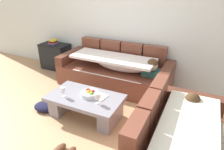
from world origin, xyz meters
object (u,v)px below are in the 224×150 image
at_px(wine_glass_near_left, 63,90).
at_px(crumpled_garment, 46,106).
at_px(book_stack_on_cabinet, 53,42).
at_px(open_magazine, 98,96).
at_px(side_cabinet, 56,56).
at_px(fruit_bowl, 90,93).
at_px(couch_near_window, 176,144).
at_px(wine_glass_near_right, 97,97).
at_px(couch_along_wall, 116,72).
at_px(coffee_table, 85,104).

xyz_separation_m(wine_glass_near_left, crumpled_garment, (-0.44, 0.01, -0.44)).
bearing_deg(book_stack_on_cabinet, open_magazine, -33.81).
height_order(wine_glass_near_left, side_cabinet, side_cabinet).
bearing_deg(open_magazine, crumpled_garment, -159.05).
height_order(fruit_bowl, crumpled_garment, fruit_bowl).
distance_m(couch_near_window, side_cabinet, 3.76).
bearing_deg(wine_glass_near_right, crumpled_garment, -177.47).
relative_size(couch_along_wall, wine_glass_near_left, 14.04).
relative_size(side_cabinet, crumpled_garment, 1.80).
bearing_deg(side_cabinet, fruit_bowl, -36.58).
bearing_deg(open_magazine, fruit_bowl, -156.07).
xyz_separation_m(wine_glass_near_left, open_magazine, (0.49, 0.24, -0.11)).
relative_size(coffee_table, book_stack_on_cabinet, 5.41).
distance_m(wine_glass_near_right, open_magazine, 0.24).
bearing_deg(coffee_table, open_magazine, 26.23).
bearing_deg(coffee_table, wine_glass_near_right, -18.54).
xyz_separation_m(couch_near_window, crumpled_garment, (-2.25, 0.26, -0.27)).
xyz_separation_m(wine_glass_near_left, book_stack_on_cabinet, (-1.50, 1.58, 0.20)).
bearing_deg(side_cabinet, couch_along_wall, -7.18).
xyz_separation_m(couch_along_wall, crumpled_garment, (-0.76, -1.34, -0.27)).
bearing_deg(crumpled_garment, couch_along_wall, 60.57).
distance_m(coffee_table, book_stack_on_cabinet, 2.35).
relative_size(fruit_bowl, wine_glass_near_left, 1.69).
bearing_deg(open_magazine, wine_glass_near_left, -146.67).
height_order(side_cabinet, crumpled_garment, side_cabinet).
distance_m(fruit_bowl, crumpled_garment, 0.91).
height_order(side_cabinet, book_stack_on_cabinet, book_stack_on_cabinet).
distance_m(wine_glass_near_left, side_cabinet, 2.17).
bearing_deg(book_stack_on_cabinet, couch_along_wall, -7.18).
bearing_deg(couch_along_wall, book_stack_on_cabinet, 172.82).
xyz_separation_m(coffee_table, crumpled_garment, (-0.75, -0.14, -0.18)).
bearing_deg(fruit_bowl, crumpled_garment, -166.58).
distance_m(fruit_bowl, book_stack_on_cabinet, 2.34).
bearing_deg(wine_glass_near_left, crumpled_garment, 178.47).
bearing_deg(wine_glass_near_right, coffee_table, 161.46).
relative_size(coffee_table, wine_glass_near_left, 7.23).
xyz_separation_m(fruit_bowl, wine_glass_near_right, (0.22, -0.15, 0.07)).
relative_size(couch_near_window, coffee_table, 1.47).
relative_size(wine_glass_near_left, open_magazine, 0.59).
bearing_deg(couch_along_wall, wine_glass_near_right, -78.01).
bearing_deg(side_cabinet, book_stack_on_cabinet, 172.82).
relative_size(couch_near_window, open_magazine, 6.31).
bearing_deg(wine_glass_near_left, book_stack_on_cabinet, 133.54).
distance_m(wine_glass_near_left, open_magazine, 0.56).
relative_size(coffee_table, wine_glass_near_right, 7.23).
bearing_deg(coffee_table, crumpled_garment, -169.46).
distance_m(couch_along_wall, wine_glass_near_right, 1.33).
height_order(fruit_bowl, side_cabinet, side_cabinet).
bearing_deg(book_stack_on_cabinet, couch_near_window, -28.88).
relative_size(couch_along_wall, crumpled_garment, 5.83).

